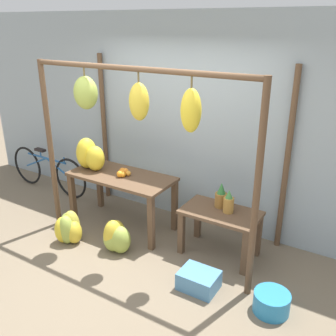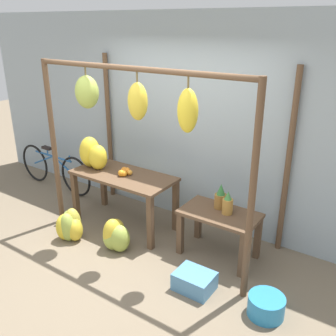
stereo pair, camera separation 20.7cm
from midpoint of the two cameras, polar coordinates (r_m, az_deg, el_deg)
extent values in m
plane|color=#756651|center=(4.47, -9.17, -15.38)|extent=(20.00, 20.00, 0.00)
cube|color=#99A8B2|center=(5.05, 1.71, 7.02)|extent=(8.00, 0.08, 2.80)
cylinder|color=brown|center=(5.15, -18.57, 2.91)|extent=(0.07, 0.07, 2.24)
cylinder|color=brown|center=(3.61, 11.73, -4.27)|extent=(0.07, 0.07, 2.24)
cylinder|color=brown|center=(5.85, -10.71, 5.81)|extent=(0.07, 0.07, 2.24)
cylinder|color=brown|center=(4.55, 16.43, 0.79)|extent=(0.07, 0.07, 2.24)
cylinder|color=brown|center=(3.96, -6.80, 14.79)|extent=(2.78, 0.06, 0.06)
cylinder|color=brown|center=(4.42, -14.03, 14.03)|extent=(0.02, 0.02, 0.09)
ellipsoid|color=#9EB247|center=(4.46, -13.76, 11.06)|extent=(0.29, 0.26, 0.38)
cylinder|color=brown|center=(3.93, -6.08, 13.58)|extent=(0.02, 0.02, 0.10)
ellipsoid|color=gold|center=(3.98, -5.94, 9.99)|extent=(0.22, 0.20, 0.40)
cylinder|color=brown|center=(3.60, 1.94, 12.93)|extent=(0.02, 0.02, 0.11)
ellipsoid|color=yellow|center=(3.65, 1.88, 8.72)|extent=(0.21, 0.19, 0.43)
cube|color=brown|center=(5.02, -8.29, -1.30)|extent=(1.42, 0.66, 0.04)
cube|color=brown|center=(5.41, -15.40, -4.55)|extent=(0.07, 0.07, 0.72)
cube|color=brown|center=(4.62, -3.88, -8.47)|extent=(0.07, 0.07, 0.72)
cube|color=brown|center=(5.76, -11.38, -2.52)|extent=(0.07, 0.07, 0.72)
cube|color=brown|center=(5.03, -0.16, -5.75)|extent=(0.07, 0.07, 0.72)
cube|color=brown|center=(4.45, 6.72, -6.80)|extent=(0.91, 0.54, 0.04)
cube|color=brown|center=(4.59, 0.74, -9.89)|extent=(0.07, 0.07, 0.54)
cube|color=brown|center=(4.30, 10.29, -12.67)|extent=(0.07, 0.07, 0.54)
cube|color=brown|center=(4.92, 3.36, -7.63)|extent=(0.07, 0.07, 0.54)
cube|color=brown|center=(4.65, 12.32, -10.01)|extent=(0.07, 0.07, 0.54)
ellipsoid|color=yellow|center=(5.16, -12.17, 1.43)|extent=(0.32, 0.31, 0.35)
ellipsoid|color=yellow|center=(5.27, -13.39, 2.21)|extent=(0.37, 0.38, 0.43)
sphere|color=orange|center=(4.93, -8.53, -0.93)|extent=(0.09, 0.09, 0.09)
sphere|color=orange|center=(5.01, -7.71, -0.53)|extent=(0.08, 0.08, 0.08)
sphere|color=orange|center=(5.00, -7.72, -0.53)|extent=(0.09, 0.09, 0.09)
sphere|color=orange|center=(4.96, -7.29, -0.81)|extent=(0.07, 0.07, 0.07)
sphere|color=orange|center=(5.03, -8.04, -0.49)|extent=(0.08, 0.08, 0.08)
sphere|color=orange|center=(4.93, -8.20, -1.02)|extent=(0.07, 0.07, 0.07)
sphere|color=orange|center=(4.99, -8.00, -0.70)|extent=(0.07, 0.07, 0.07)
sphere|color=orange|center=(4.92, -8.09, -0.99)|extent=(0.08, 0.08, 0.08)
sphere|color=orange|center=(5.03, -8.13, -0.45)|extent=(0.09, 0.09, 0.09)
sphere|color=orange|center=(4.95, -8.27, -0.90)|extent=(0.08, 0.08, 0.08)
cylinder|color=olive|center=(4.51, 6.76, -4.87)|extent=(0.15, 0.15, 0.17)
cone|color=#337538|center=(4.44, 6.84, -3.09)|extent=(0.10, 0.10, 0.14)
cylinder|color=#B27F38|center=(4.39, 7.86, -5.63)|extent=(0.12, 0.12, 0.18)
cone|color=#428442|center=(4.33, 7.96, -3.98)|extent=(0.09, 0.09, 0.10)
ellipsoid|color=gold|center=(5.01, -15.31, -9.39)|extent=(0.31, 0.30, 0.31)
ellipsoid|color=gold|center=(5.05, -15.63, -8.43)|extent=(0.28, 0.26, 0.42)
ellipsoid|color=#9EB247|center=(5.08, -16.11, -8.51)|extent=(0.28, 0.27, 0.38)
ellipsoid|color=yellow|center=(5.05, -16.82, -9.00)|extent=(0.24, 0.26, 0.36)
ellipsoid|color=#9EB247|center=(5.00, -16.38, -9.03)|extent=(0.24, 0.23, 0.39)
ellipsoid|color=#9EB247|center=(4.69, -8.57, -10.76)|extent=(0.30, 0.28, 0.36)
ellipsoid|color=gold|center=(4.79, -9.08, -9.92)|extent=(0.28, 0.30, 0.37)
ellipsoid|color=#9EB247|center=(4.75, -9.58, -10.57)|extent=(0.37, 0.36, 0.33)
ellipsoid|color=gold|center=(4.72, -9.61, -10.17)|extent=(0.32, 0.32, 0.42)
cube|color=#4C84B2|center=(4.14, 3.23, -16.72)|extent=(0.40, 0.32, 0.20)
cylinder|color=teal|center=(3.97, 13.98, -19.29)|extent=(0.35, 0.35, 0.21)
torus|color=black|center=(6.95, -21.44, 0.36)|extent=(0.67, 0.05, 0.67)
torus|color=black|center=(6.16, -15.56, -1.55)|extent=(0.67, 0.05, 0.67)
cylinder|color=#235B9E|center=(6.47, -18.92, 1.41)|extent=(0.90, 0.05, 0.03)
cylinder|color=#235B9E|center=(6.71, -20.23, 0.87)|extent=(0.54, 0.04, 0.26)
cylinder|color=#235B9E|center=(6.31, -17.28, -0.03)|extent=(0.54, 0.04, 0.26)
cylinder|color=#235B9E|center=(6.55, -19.70, 2.03)|extent=(0.02, 0.02, 0.10)
cube|color=black|center=(6.53, -19.78, 2.61)|extent=(0.20, 0.09, 0.04)
cylinder|color=#235B9E|center=(6.14, -16.49, 1.13)|extent=(0.02, 0.02, 0.10)
camera|label=1|loc=(0.10, -91.31, -0.52)|focal=40.00mm
camera|label=2|loc=(0.10, 88.69, 0.52)|focal=40.00mm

